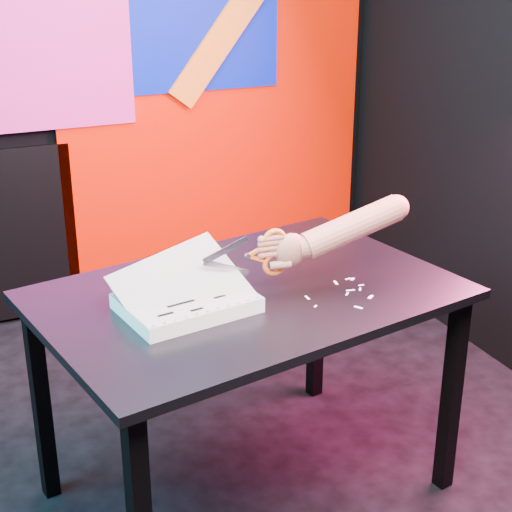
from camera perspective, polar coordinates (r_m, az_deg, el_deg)
name	(u,v)px	position (r m, az deg, el deg)	size (l,w,h in m)	color
room	(187,90)	(2.36, -5.06, 11.94)	(3.01, 3.01, 2.71)	black
backdrop	(100,123)	(3.84, -11.25, 9.46)	(2.88, 0.05, 2.08)	red
work_table	(248,315)	(2.47, -0.61, -4.31)	(1.39, 1.06, 0.75)	black
printout_stack	(187,302)	(2.31, -5.07, -3.36)	(0.42, 0.33, 0.20)	white
scissors	(269,253)	(2.37, 0.93, 0.22)	(0.27, 0.03, 0.15)	silver
hand_forearm	(342,230)	(2.45, 6.26, 1.86)	(0.49, 0.11, 0.19)	#AC6149
paper_clippings	(348,291)	(2.44, 6.68, -2.55)	(0.22, 0.22, 0.00)	white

